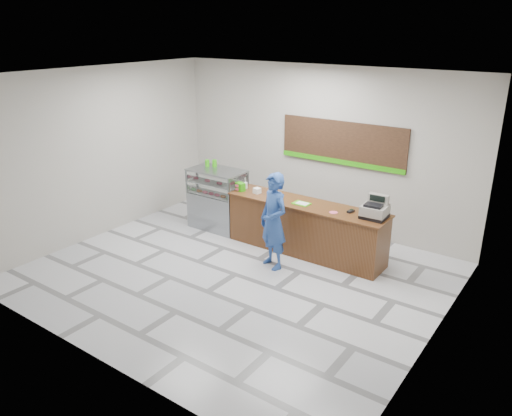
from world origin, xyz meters
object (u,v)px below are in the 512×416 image
Objects in this scene: cash_register at (375,209)px; serving_tray at (302,204)px; display_case at (218,199)px; sales_counter at (305,228)px; customer at (274,221)px.

cash_register is 1.43m from serving_tray.
display_case is at bearing 177.61° from cash_register.
display_case is at bearing -179.99° from sales_counter.
cash_register reaches higher than sales_counter.
display_case reaches higher than sales_counter.
display_case reaches higher than serving_tray.
customer reaches higher than serving_tray.
customer is (2.04, -0.87, 0.23)m from display_case.
cash_register is 1.44× the size of serving_tray.
serving_tray is (-1.42, -0.14, -0.14)m from cash_register.
customer is (-0.18, -0.87, 0.39)m from sales_counter.
cash_register is at bearing 52.61° from customer.
display_case is 3.62m from cash_register.
customer is at bearing -22.99° from display_case.
serving_tray is (2.16, -0.08, 0.36)m from display_case.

